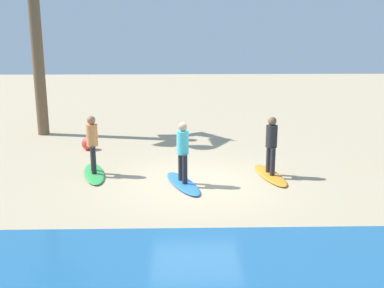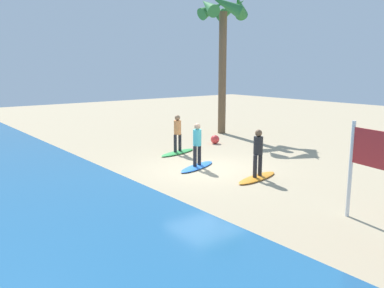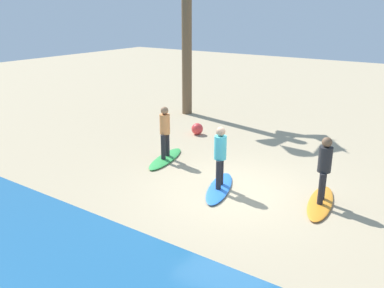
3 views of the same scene
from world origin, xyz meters
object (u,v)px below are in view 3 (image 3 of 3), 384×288
surfboard_orange (320,203)px  surfboard_blue (219,188)px  surfer_green (165,129)px  surfer_blue (220,153)px  beach_ball (197,129)px  surfboard_green (166,159)px  surfer_orange (325,165)px

surfboard_orange → surfboard_blue: (2.49, 0.67, 0.00)m
surfboard_blue → surfer_green: surfer_green is taller
surfer_blue → beach_ball: size_ratio=3.73×
surfboard_orange → beach_ball: 6.55m
surfer_green → surfboard_green: bearing=0.0°
surfer_blue → surfer_green: bearing=-20.1°
surfer_orange → surfboard_green: size_ratio=0.78×
surfboard_orange → surfboard_blue: 2.58m
beach_ball → surfer_green: bearing=104.0°
surfer_orange → surfboard_green: 5.15m
surfboard_orange → surfboard_green: same height
surfboard_blue → surfer_green: 2.90m
surfboard_orange → surfboard_blue: same height
surfboard_green → beach_ball: beach_ball is taller
surfboard_blue → surfboard_orange: bearing=85.5°
surfboard_blue → surfboard_green: size_ratio=1.00×
beach_ball → surfboard_orange: bearing=151.6°
surfer_green → beach_ball: bearing=-76.0°
beach_ball → surfer_orange: bearing=151.6°
surfboard_blue → beach_ball: (3.27, -3.79, 0.17)m
surfboard_blue → surfer_blue: (0.00, 0.00, 0.99)m
surfboard_orange → surfer_green: size_ratio=1.28×
surfboard_orange → beach_ball: (5.75, -3.12, 0.17)m
surfer_blue → surfboard_green: size_ratio=0.78×
surfboard_orange → surfer_blue: (2.49, 0.67, 0.99)m
surfer_blue → surfer_green: 2.72m
surfer_green → surfboard_orange: bearing=177.0°
surfboard_blue → surfboard_green: 2.72m
surfer_orange → surfer_green: (5.05, -0.27, 0.00)m
surfboard_blue → surfer_blue: surfer_blue is taller
surfboard_blue → surfer_blue: size_ratio=1.28×
surfboard_orange → beach_ball: size_ratio=4.78×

